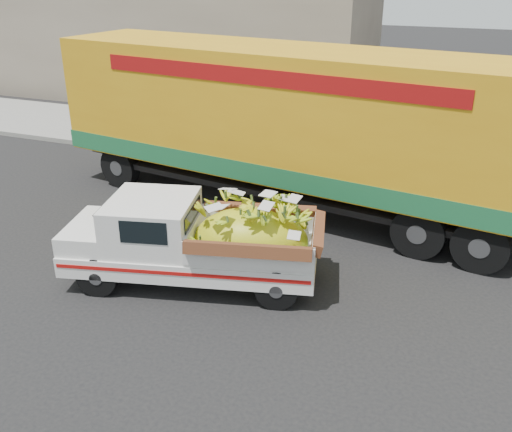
% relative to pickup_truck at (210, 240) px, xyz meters
% --- Properties ---
extents(ground, '(100.00, 100.00, 0.00)m').
position_rel_pickup_truck_xyz_m(ground, '(-1.19, -0.09, -0.87)').
color(ground, black).
rests_on(ground, ground).
extents(curb, '(60.00, 0.25, 0.15)m').
position_rel_pickup_truck_xyz_m(curb, '(-1.19, 6.44, -0.79)').
color(curb, gray).
rests_on(curb, ground).
extents(sidewalk, '(60.00, 4.00, 0.14)m').
position_rel_pickup_truck_xyz_m(sidewalk, '(-1.19, 8.54, -0.80)').
color(sidewalk, gray).
rests_on(sidewalk, ground).
extents(building_left, '(18.00, 6.00, 5.00)m').
position_rel_pickup_truck_xyz_m(building_left, '(-9.19, 14.44, 1.63)').
color(building_left, gray).
rests_on(building_left, ground).
extents(pickup_truck, '(4.88, 2.74, 1.62)m').
position_rel_pickup_truck_xyz_m(pickup_truck, '(0.00, 0.00, 0.00)').
color(pickup_truck, black).
rests_on(pickup_truck, ground).
extents(semi_trailer, '(12.06, 4.25, 3.80)m').
position_rel_pickup_truck_xyz_m(semi_trailer, '(0.17, 3.98, 1.25)').
color(semi_trailer, black).
rests_on(semi_trailer, ground).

